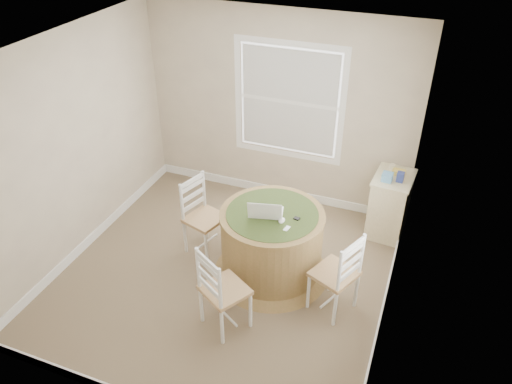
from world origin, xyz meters
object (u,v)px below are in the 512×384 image
at_px(round_table, 272,241).
at_px(chair_left, 205,218).
at_px(corner_chest, 389,205).
at_px(chair_right, 334,273).
at_px(chair_near, 225,290).
at_px(laptop, 266,212).

height_order(round_table, chair_left, chair_left).
bearing_deg(chair_left, corner_chest, -42.25).
bearing_deg(round_table, chair_right, -10.02).
xyz_separation_m(round_table, chair_right, (0.78, -0.29, 0.03)).
distance_m(chair_left, chair_near, 1.22).
bearing_deg(round_table, chair_left, -175.00).
bearing_deg(chair_right, laptop, -82.76).
relative_size(round_table, laptop, 3.13).
bearing_deg(laptop, chair_near, 69.17).
relative_size(chair_left, chair_right, 1.00).
distance_m(round_table, chair_left, 0.87).
bearing_deg(chair_left, chair_right, -85.79).
xyz_separation_m(laptop, corner_chest, (1.17, 1.30, -0.45)).
bearing_deg(laptop, round_table, -155.00).
relative_size(chair_near, laptop, 2.25).
distance_m(laptop, corner_chest, 1.81).
bearing_deg(round_table, corner_chest, 58.96).
relative_size(round_table, corner_chest, 1.63).
xyz_separation_m(chair_near, corner_chest, (1.28, 2.16, -0.07)).
bearing_deg(chair_near, round_table, -69.49).
height_order(chair_left, laptop, laptop).
bearing_deg(corner_chest, round_table, -127.65).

